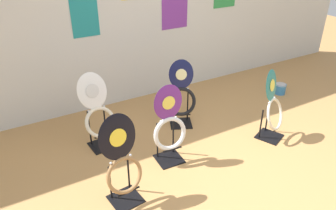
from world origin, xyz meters
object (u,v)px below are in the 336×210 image
toilet_seat_display_teal_sax (273,108)px  toilet_seat_display_purple_note (169,128)px  toilet_seat_display_white_plain (98,113)px  toilet_seat_display_jazz_black (122,162)px  paint_can (280,88)px  toilet_seat_display_navy_moon (181,96)px

toilet_seat_display_teal_sax → toilet_seat_display_purple_note: size_ratio=0.96×
toilet_seat_display_teal_sax → toilet_seat_display_white_plain: toilet_seat_display_white_plain is taller
toilet_seat_display_white_plain → toilet_seat_display_purple_note: toilet_seat_display_purple_note is taller
toilet_seat_display_teal_sax → toilet_seat_display_jazz_black: (-1.96, -0.10, 0.04)m
toilet_seat_display_white_plain → toilet_seat_display_jazz_black: bearing=-96.4°
toilet_seat_display_teal_sax → paint_can: bearing=37.7°
toilet_seat_display_jazz_black → toilet_seat_display_purple_note: (0.67, 0.31, -0.01)m
toilet_seat_display_teal_sax → paint_can: (1.02, 0.79, -0.31)m
toilet_seat_display_jazz_black → toilet_seat_display_white_plain: 0.97m
toilet_seat_display_teal_sax → toilet_seat_display_purple_note: 1.31m
toilet_seat_display_jazz_black → paint_can: bearing=16.5°
toilet_seat_display_jazz_black → paint_can: (2.98, 0.89, -0.35)m
toilet_seat_display_white_plain → paint_can: 2.90m
toilet_seat_display_navy_moon → paint_can: toilet_seat_display_navy_moon is taller
toilet_seat_display_purple_note → paint_can: toilet_seat_display_purple_note is taller
toilet_seat_display_teal_sax → toilet_seat_display_navy_moon: (-0.78, 0.80, 0.00)m
toilet_seat_display_teal_sax → toilet_seat_display_jazz_black: bearing=-177.2°
toilet_seat_display_white_plain → toilet_seat_display_navy_moon: 1.07m
toilet_seat_display_white_plain → toilet_seat_display_purple_note: bearing=-49.9°
toilet_seat_display_teal_sax → toilet_seat_display_white_plain: (-1.85, 0.87, 0.03)m
toilet_seat_display_teal_sax → paint_can: size_ratio=4.98×
toilet_seat_display_jazz_black → toilet_seat_display_purple_note: toilet_seat_display_purple_note is taller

